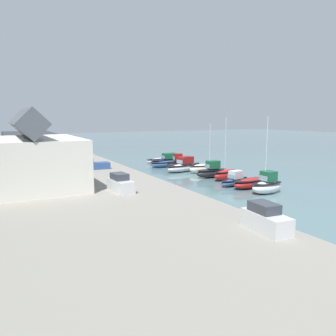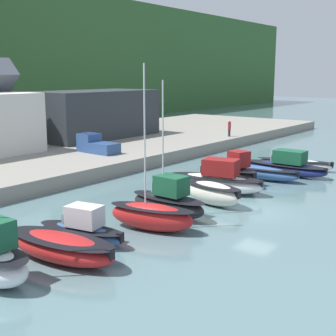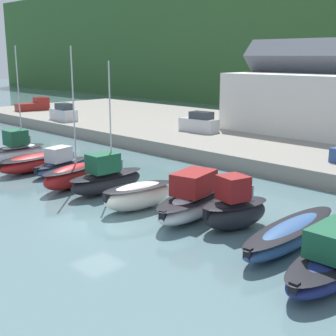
% 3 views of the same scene
% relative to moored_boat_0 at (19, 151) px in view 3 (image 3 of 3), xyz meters
% --- Properties ---
extents(ground_plane, '(320.00, 320.00, 0.00)m').
position_rel_moored_boat_0_xyz_m(ground_plane, '(17.32, -4.42, -1.13)').
color(ground_plane, slate).
extents(quay_promenade, '(103.40, 25.22, 1.27)m').
position_rel_moored_boat_0_xyz_m(quay_promenade, '(17.32, 23.53, -0.49)').
color(quay_promenade, gray).
rests_on(quay_promenade, ground_plane).
extents(harbor_clubhouse, '(15.45, 12.11, 9.80)m').
position_rel_moored_boat_0_xyz_m(harbor_clubhouse, '(12.63, 27.68, 3.63)').
color(harbor_clubhouse, silver).
rests_on(harbor_clubhouse, quay_promenade).
extents(moored_boat_0, '(2.36, 4.87, 10.09)m').
position_rel_moored_boat_0_xyz_m(moored_boat_0, '(0.00, 0.00, 0.00)').
color(moored_boat_0, white).
rests_on(moored_boat_0, ground_plane).
extents(moored_boat_1, '(3.14, 6.94, 1.42)m').
position_rel_moored_boat_0_xyz_m(moored_boat_1, '(3.58, -0.56, -0.38)').
color(moored_boat_1, red).
rests_on(moored_boat_1, ground_plane).
extents(moored_boat_2, '(2.83, 5.78, 2.21)m').
position_rel_moored_boat_0_xyz_m(moored_boat_2, '(5.94, 0.53, -0.34)').
color(moored_boat_2, '#33568E').
rests_on(moored_boat_2, ground_plane).
extents(moored_boat_3, '(3.02, 5.80, 9.93)m').
position_rel_moored_boat_0_xyz_m(moored_boat_3, '(10.04, -1.11, -0.22)').
color(moored_boat_3, red).
rests_on(moored_boat_3, ground_plane).
extents(moored_boat_4, '(2.16, 5.87, 8.93)m').
position_rel_moored_boat_0_xyz_m(moored_boat_4, '(12.86, -0.24, -0.07)').
color(moored_boat_4, black).
rests_on(moored_boat_4, ground_plane).
extents(moored_boat_5, '(2.46, 5.02, 1.69)m').
position_rel_moored_boat_0_xyz_m(moored_boat_5, '(17.05, -1.05, -0.24)').
color(moored_boat_5, white).
rests_on(moored_boat_5, ground_plane).
extents(moored_boat_6, '(3.98, 8.15, 2.74)m').
position_rel_moored_boat_0_xyz_m(moored_boat_6, '(20.34, 0.64, -0.12)').
color(moored_boat_6, white).
rests_on(moored_boat_6, ground_plane).
extents(moored_boat_7, '(2.89, 4.46, 3.01)m').
position_rel_moored_boat_0_xyz_m(moored_boat_7, '(23.28, 0.48, 0.00)').
color(moored_boat_7, black).
rests_on(moored_boat_7, ground_plane).
extents(moored_boat_8, '(2.27, 8.41, 1.21)m').
position_rel_moored_boat_0_xyz_m(moored_boat_8, '(26.74, 0.52, -0.48)').
color(moored_boat_8, '#33568E').
rests_on(moored_boat_8, ground_plane).
extents(parked_car_0, '(4.33, 2.14, 2.16)m').
position_rel_moored_boat_0_xyz_m(parked_car_0, '(-13.21, 13.15, 1.06)').
color(parked_car_0, silver).
rests_on(parked_car_0, quay_promenade).
extents(parked_car_1, '(4.34, 2.16, 2.16)m').
position_rel_moored_boat_0_xyz_m(parked_car_1, '(4.84, 18.54, 1.06)').
color(parked_car_1, silver).
rests_on(parked_car_1, quay_promenade).
extents(pickup_truck_1, '(2.60, 4.95, 1.90)m').
position_rel_moored_boat_0_xyz_m(pickup_truck_1, '(-25.98, 16.38, 0.97)').
color(pickup_truck_1, maroon).
rests_on(pickup_truck_1, quay_promenade).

